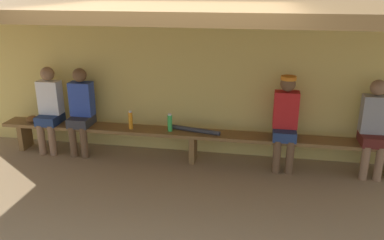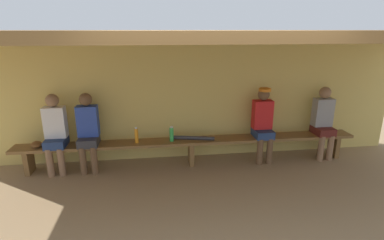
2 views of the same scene
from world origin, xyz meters
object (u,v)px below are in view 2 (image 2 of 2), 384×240
(player_near_post, at_px, (88,129))
(water_bottle_blue, at_px, (136,135))
(baseball_glove_worn, at_px, (37,144))
(bench, at_px, (191,144))
(player_with_sunglasses, at_px, (323,120))
(water_bottle_orange, at_px, (172,134))
(player_in_white, at_px, (55,131))
(baseball_bat, at_px, (193,138))
(player_middle, at_px, (263,121))

(player_near_post, relative_size, water_bottle_blue, 4.74)
(baseball_glove_worn, bearing_deg, bench, -112.52)
(player_with_sunglasses, relative_size, water_bottle_orange, 4.98)
(bench, height_order, player_in_white, player_in_white)
(player_in_white, height_order, player_near_post, same)
(water_bottle_orange, bearing_deg, player_with_sunglasses, 0.49)
(player_in_white, height_order, baseball_bat, player_in_white)
(water_bottle_blue, height_order, baseball_bat, water_bottle_blue)
(player_near_post, relative_size, baseball_bat, 1.74)
(player_in_white, bearing_deg, player_middle, 0.01)
(bench, bearing_deg, water_bottle_blue, -178.11)
(player_with_sunglasses, distance_m, player_near_post, 4.21)
(player_middle, bearing_deg, baseball_glove_worn, -179.93)
(bench, relative_size, water_bottle_blue, 21.30)
(water_bottle_blue, bearing_deg, player_with_sunglasses, 0.57)
(player_middle, distance_m, baseball_bat, 1.30)
(bench, height_order, baseball_glove_worn, baseball_glove_worn)
(water_bottle_orange, bearing_deg, water_bottle_blue, -179.03)
(baseball_glove_worn, bearing_deg, water_bottle_orange, -113.05)
(player_near_post, xyz_separation_m, water_bottle_blue, (0.80, -0.03, -0.13))
(bench, xyz_separation_m, water_bottle_orange, (-0.34, -0.02, 0.20))
(player_in_white, height_order, player_middle, player_middle)
(player_near_post, distance_m, water_bottle_orange, 1.40)
(bench, relative_size, player_with_sunglasses, 4.49)
(player_middle, height_order, baseball_bat, player_middle)
(baseball_glove_worn, bearing_deg, player_middle, -112.48)
(baseball_glove_worn, bearing_deg, water_bottle_blue, -113.59)
(player_with_sunglasses, distance_m, water_bottle_blue, 3.42)
(player_with_sunglasses, height_order, baseball_bat, player_with_sunglasses)
(player_middle, bearing_deg, water_bottle_blue, -179.12)
(baseball_bat, bearing_deg, water_bottle_orange, -163.80)
(water_bottle_orange, bearing_deg, baseball_bat, 3.19)
(player_with_sunglasses, relative_size, player_near_post, 1.00)
(player_near_post, xyz_separation_m, baseball_glove_worn, (-0.84, -0.00, -0.22))
(player_with_sunglasses, height_order, player_middle, player_middle)
(player_near_post, bearing_deg, water_bottle_blue, -2.46)
(player_with_sunglasses, xyz_separation_m, baseball_bat, (-2.44, -0.00, -0.24))
(bench, relative_size, baseball_glove_worn, 25.00)
(water_bottle_orange, bearing_deg, player_near_post, 179.02)
(baseball_bat, bearing_deg, player_with_sunglasses, 13.08)
(player_with_sunglasses, height_order, water_bottle_orange, player_with_sunglasses)
(player_near_post, bearing_deg, water_bottle_orange, -0.98)
(player_with_sunglasses, distance_m, water_bottle_orange, 2.82)
(water_bottle_orange, bearing_deg, baseball_glove_worn, 179.50)
(player_with_sunglasses, distance_m, baseball_bat, 2.45)
(player_with_sunglasses, xyz_separation_m, player_near_post, (-4.21, 0.00, 0.00))
(baseball_bat, bearing_deg, baseball_glove_worn, -166.96)
(player_in_white, bearing_deg, player_near_post, 0.00)
(player_near_post, xyz_separation_m, baseball_bat, (1.77, -0.00, -0.24))
(baseball_glove_worn, distance_m, baseball_bat, 2.62)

